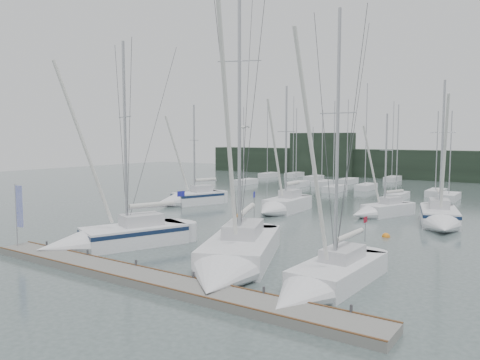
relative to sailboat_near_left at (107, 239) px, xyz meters
The scene contains 17 objects.
ground 7.74m from the sailboat_near_left, ahead, with size 160.00×160.00×0.00m, color #445351.
dock 8.51m from the sailboat_near_left, 26.33° to the right, with size 24.00×2.00×0.40m, color slate.
far_treeline 63.72m from the sailboat_near_left, 83.13° to the left, with size 90.00×4.00×5.00m, color black.
far_building_left 62.56m from the sailboat_near_left, 101.44° to the left, with size 12.00×3.00×8.00m, color black.
mast_forest 44.94m from the sailboat_near_left, 80.50° to the left, with size 57.56×26.84×14.58m.
sailboat_near_left is the anchor object (origin of this frame).
sailboat_near_center 9.81m from the sailboat_near_left, ahead, with size 7.85×12.35×19.54m.
sailboat_near_right 15.18m from the sailboat_near_left, ahead, with size 3.07×9.64×14.22m.
sailboat_mid_a 19.86m from the sailboat_near_left, 115.36° to the left, with size 5.11×7.86×11.50m.
sailboat_mid_b 18.95m from the sailboat_near_left, 82.73° to the left, with size 2.86×7.91×12.95m.
sailboat_mid_c 24.50m from the sailboat_near_left, 63.97° to the left, with size 4.69×7.12×10.04m.
sailboat_mid_d 25.83m from the sailboat_near_left, 50.17° to the left, with size 4.89×8.90×12.75m.
buoy_a 11.83m from the sailboat_near_left, 65.25° to the left, with size 0.64×0.64×0.64m, color orange.
buoy_b 19.62m from the sailboat_near_left, 44.33° to the left, with size 0.59×0.59×0.59m, color orange.
buoy_c 14.43m from the sailboat_near_left, 87.85° to the left, with size 0.70×0.70×0.70m, color orange.
dock_banner 5.71m from the sailboat_near_left, 134.12° to the right, with size 0.59×0.19×3.94m.
seagull 11.45m from the sailboat_near_left, 29.34° to the left, with size 0.97×0.46×0.19m.
Camera 1 is at (16.33, -21.23, 7.26)m, focal length 35.00 mm.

